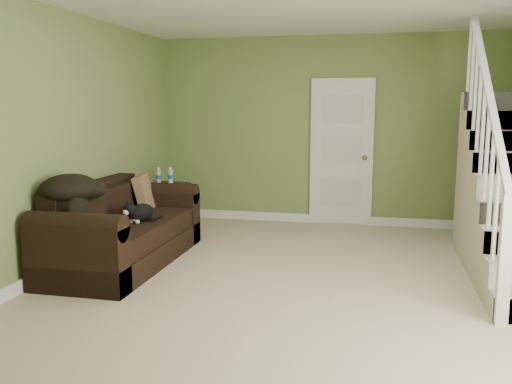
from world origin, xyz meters
The scene contains 13 objects.
floor centered at (0.00, 0.00, 0.00)m, with size 5.00×5.50×0.01m, color #CBB992.
wall_back centered at (0.00, 2.75, 1.30)m, with size 5.00×0.04×2.60m, color olive.
wall_front centered at (0.00, -2.75, 1.30)m, with size 5.00×0.04×2.60m, color olive.
wall_left centered at (-2.50, 0.00, 1.30)m, with size 0.04×5.50×2.60m, color olive.
baseboard_back centered at (0.00, 2.72, 0.06)m, with size 5.00×0.04×0.12m, color white.
baseboard_left centered at (-2.47, 0.00, 0.06)m, with size 0.04×5.50×0.12m, color white.
door centered at (0.10, 2.71, 1.01)m, with size 0.86×0.12×2.02m.
sofa centered at (-2.02, 0.27, 0.32)m, with size 0.93×2.15×0.85m.
side_table centered at (-2.18, 1.93, 0.31)m, with size 0.55×0.55×0.84m.
cat centered at (-1.79, 0.25, 0.56)m, with size 0.28×0.52×0.25m.
banana centered at (-1.79, -0.30, 0.49)m, with size 0.06×0.21×0.06m, color yellow.
throw_pillow centered at (-2.05, 0.95, 0.64)m, with size 0.10×0.42×0.42m, color #4C311E.
throw_blanket centered at (-2.25, -0.30, 0.88)m, with size 0.49×0.64×0.27m, color black.
Camera 1 is at (0.60, -4.84, 1.65)m, focal length 38.00 mm.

